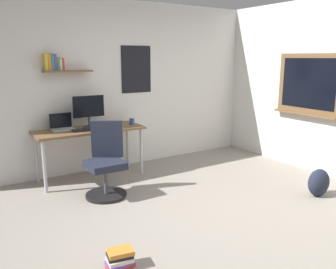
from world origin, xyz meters
The scene contains 11 objects.
ground_plane centered at (0.00, 0.00, 0.00)m, with size 5.20×5.20×0.00m, color gray.
wall_back centered at (-0.01, 2.45, 1.30)m, with size 5.00×0.30×2.60m.
desk centered at (-0.65, 2.07, 0.67)m, with size 1.54×0.60×0.74m.
office_chair centered at (-0.71, 1.34, 0.41)m, with size 0.56×0.57×0.95m.
laptop centered at (-1.00, 2.22, 0.79)m, with size 0.31×0.21×0.23m.
monitor_primary centered at (-0.61, 2.17, 1.01)m, with size 0.46×0.17×0.46m.
keyboard centered at (-0.73, 2.00, 0.75)m, with size 0.37×0.13×0.02m, color black.
computer_mouse centered at (-0.45, 2.00, 0.76)m, with size 0.10×0.06×0.03m, color #262628.
coffee_mug centered at (0.02, 2.05, 0.79)m, with size 0.08×0.08×0.09m, color #334CA5.
backpack centered at (1.57, -0.14, 0.18)m, with size 0.32×0.22×0.36m, color #1E2333.
book_stack_on_floor centered at (-1.24, -0.23, 0.08)m, with size 0.24×0.20×0.16m.
Camera 1 is at (-2.31, -2.69, 1.75)m, focal length 37.39 mm.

